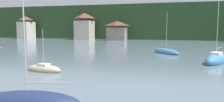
{
  "coord_description": "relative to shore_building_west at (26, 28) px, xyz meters",
  "views": [
    {
      "loc": [
        7.2,
        15.31,
        4.52
      ],
      "look_at": [
        0.0,
        40.78,
        1.7
      ],
      "focal_mm": 35.8,
      "sensor_mm": 36.0,
      "label": 1
    }
  ],
  "objects": [
    {
      "name": "wooded_hillside",
      "position": [
        50.41,
        38.75,
        1.28
      ],
      "size": [
        352.0,
        59.56,
        25.66
      ],
      "color": "#264223",
      "rests_on": "ground_plane"
    },
    {
      "name": "shore_building_west",
      "position": [
        0.0,
        0.0,
        0.0
      ],
      "size": [
        4.71,
        6.21,
        8.86
      ],
      "color": "beige",
      "rests_on": "ground_plane"
    },
    {
      "name": "shore_building_westcentral",
      "position": [
        24.84,
        0.03,
        0.45
      ],
      "size": [
        6.14,
        6.27,
        9.76
      ],
      "color": "#BCB29E",
      "rests_on": "ground_plane"
    },
    {
      "name": "shore_building_central",
      "position": [
        37.27,
        -0.56,
        -1.0
      ],
      "size": [
        6.68,
        5.04,
        6.75
      ],
      "color": "gray",
      "rests_on": "ground_plane"
    },
    {
      "name": "sailboat_far_2",
      "position": [
        55.47,
        -36.85,
        -4.01
      ],
      "size": [
        5.19,
        5.42,
        7.34
      ],
      "rotation": [
        0.0,
        0.0,
        2.32
      ],
      "color": "teal",
      "rests_on": "ground_plane"
    },
    {
      "name": "sailboat_mid_6",
      "position": [
        61.98,
        -45.67,
        -3.86
      ],
      "size": [
        4.28,
        6.43,
        9.69
      ],
      "rotation": [
        0.0,
        0.0,
        4.29
      ],
      "color": "teal",
      "rests_on": "ground_plane"
    },
    {
      "name": "sailboat_mid_8",
      "position": [
        43.98,
        -56.36,
        -4.05
      ],
      "size": [
        4.15,
        1.82,
        4.63
      ],
      "rotation": [
        0.0,
        0.0,
        6.17
      ],
      "color": "#CCBC8E",
      "rests_on": "ground_plane"
    },
    {
      "name": "mooring_buoy_near",
      "position": [
        19.63,
        -35.36,
        -4.29
      ],
      "size": [
        0.45,
        0.45,
        0.45
      ],
      "primitive_type": "sphere",
      "color": "red",
      "rests_on": "ground_plane"
    }
  ]
}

